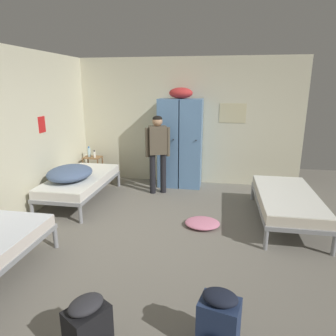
{
  "coord_description": "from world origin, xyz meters",
  "views": [
    {
      "loc": [
        0.73,
        -3.92,
        2.12
      ],
      "look_at": [
        0.0,
        0.26,
        0.95
      ],
      "focal_mm": 32.27,
      "sensor_mm": 36.0,
      "label": 1
    }
  ],
  "objects_px": {
    "lotion_bottle": "(94,154)",
    "backpack_navy": "(218,323)",
    "shelf_unit": "(93,167)",
    "bed_right": "(287,200)",
    "person_traveler": "(158,147)",
    "bedding_heap": "(70,173)",
    "backpack_black": "(89,331)",
    "bed_left_rear": "(80,181)",
    "water_bottle": "(89,152)",
    "locker_bank": "(180,141)",
    "clothes_pile_pink": "(202,223)"
  },
  "relations": [
    {
      "from": "water_bottle",
      "to": "backpack_navy",
      "type": "distance_m",
      "value": 5.07
    },
    {
      "from": "backpack_black",
      "to": "bedding_heap",
      "type": "bearing_deg",
      "value": 119.24
    },
    {
      "from": "locker_bank",
      "to": "water_bottle",
      "type": "distance_m",
      "value": 2.07
    },
    {
      "from": "bed_left_rear",
      "to": "clothes_pile_pink",
      "type": "distance_m",
      "value": 2.45
    },
    {
      "from": "shelf_unit",
      "to": "backpack_navy",
      "type": "height_order",
      "value": "shelf_unit"
    },
    {
      "from": "bed_right",
      "to": "person_traveler",
      "type": "bearing_deg",
      "value": 156.41
    },
    {
      "from": "shelf_unit",
      "to": "bed_left_rear",
      "type": "distance_m",
      "value": 1.18
    },
    {
      "from": "water_bottle",
      "to": "person_traveler",
      "type": "bearing_deg",
      "value": -16.6
    },
    {
      "from": "backpack_navy",
      "to": "clothes_pile_pink",
      "type": "relative_size",
      "value": 1.02
    },
    {
      "from": "bed_right",
      "to": "lotion_bottle",
      "type": "height_order",
      "value": "lotion_bottle"
    },
    {
      "from": "bed_right",
      "to": "water_bottle",
      "type": "xyz_separation_m",
      "value": [
        -3.95,
        1.49,
        0.29
      ]
    },
    {
      "from": "backpack_navy",
      "to": "lotion_bottle",
      "type": "bearing_deg",
      "value": 124.34
    },
    {
      "from": "bed_right",
      "to": "person_traveler",
      "type": "xyz_separation_m",
      "value": [
        -2.28,
        0.99,
        0.56
      ]
    },
    {
      "from": "bedding_heap",
      "to": "backpack_black",
      "type": "distance_m",
      "value": 3.4
    },
    {
      "from": "water_bottle",
      "to": "clothes_pile_pink",
      "type": "relative_size",
      "value": 0.43
    },
    {
      "from": "backpack_navy",
      "to": "backpack_black",
      "type": "relative_size",
      "value": 1.0
    },
    {
      "from": "shelf_unit",
      "to": "bed_left_rear",
      "type": "height_order",
      "value": "shelf_unit"
    },
    {
      "from": "locker_bank",
      "to": "person_traveler",
      "type": "relative_size",
      "value": 1.33
    },
    {
      "from": "bed_right",
      "to": "backpack_navy",
      "type": "xyz_separation_m",
      "value": [
        -1.02,
        -2.63,
        -0.12
      ]
    },
    {
      "from": "bed_left_rear",
      "to": "backpack_black",
      "type": "xyz_separation_m",
      "value": [
        1.59,
        -3.2,
        -0.12
      ]
    },
    {
      "from": "backpack_navy",
      "to": "backpack_black",
      "type": "distance_m",
      "value": 1.03
    },
    {
      "from": "locker_bank",
      "to": "bed_right",
      "type": "height_order",
      "value": "locker_bank"
    },
    {
      "from": "bed_left_rear",
      "to": "backpack_navy",
      "type": "bearing_deg",
      "value": -48.68
    },
    {
      "from": "person_traveler",
      "to": "water_bottle",
      "type": "xyz_separation_m",
      "value": [
        -1.67,
        0.5,
        -0.26
      ]
    },
    {
      "from": "clothes_pile_pink",
      "to": "lotion_bottle",
      "type": "bearing_deg",
      "value": 144.31
    },
    {
      "from": "shelf_unit",
      "to": "bed_right",
      "type": "xyz_separation_m",
      "value": [
        3.87,
        -1.47,
        0.04
      ]
    },
    {
      "from": "bedding_heap",
      "to": "clothes_pile_pink",
      "type": "height_order",
      "value": "bedding_heap"
    },
    {
      "from": "shelf_unit",
      "to": "clothes_pile_pink",
      "type": "xyz_separation_m",
      "value": [
        2.58,
        -1.84,
        -0.3
      ]
    },
    {
      "from": "bed_left_rear",
      "to": "backpack_navy",
      "type": "xyz_separation_m",
      "value": [
        2.59,
        -2.95,
        -0.12
      ]
    },
    {
      "from": "lotion_bottle",
      "to": "backpack_navy",
      "type": "relative_size",
      "value": 0.29
    },
    {
      "from": "locker_bank",
      "to": "backpack_navy",
      "type": "xyz_separation_m",
      "value": [
        0.88,
        -4.17,
        -0.71
      ]
    },
    {
      "from": "bed_left_rear",
      "to": "water_bottle",
      "type": "height_order",
      "value": "water_bottle"
    },
    {
      "from": "bed_left_rear",
      "to": "lotion_bottle",
      "type": "distance_m",
      "value": 1.15
    },
    {
      "from": "backpack_navy",
      "to": "backpack_black",
      "type": "xyz_separation_m",
      "value": [
        -1.0,
        -0.25,
        0.0
      ]
    },
    {
      "from": "locker_bank",
      "to": "bedding_heap",
      "type": "relative_size",
      "value": 2.32
    },
    {
      "from": "shelf_unit",
      "to": "backpack_black",
      "type": "relative_size",
      "value": 1.04
    },
    {
      "from": "bedding_heap",
      "to": "shelf_unit",
      "type": "bearing_deg",
      "value": 97.7
    },
    {
      "from": "bed_left_rear",
      "to": "backpack_navy",
      "type": "distance_m",
      "value": 3.93
    },
    {
      "from": "locker_bank",
      "to": "backpack_navy",
      "type": "height_order",
      "value": "locker_bank"
    },
    {
      "from": "bed_left_rear",
      "to": "bedding_heap",
      "type": "distance_m",
      "value": 0.35
    },
    {
      "from": "lotion_bottle",
      "to": "person_traveler",
      "type": "bearing_deg",
      "value": -16.07
    },
    {
      "from": "bedding_heap",
      "to": "person_traveler",
      "type": "height_order",
      "value": "person_traveler"
    },
    {
      "from": "water_bottle",
      "to": "backpack_navy",
      "type": "relative_size",
      "value": 0.42
    },
    {
      "from": "bed_left_rear",
      "to": "lotion_bottle",
      "type": "height_order",
      "value": "lotion_bottle"
    },
    {
      "from": "bedding_heap",
      "to": "lotion_bottle",
      "type": "relative_size",
      "value": 5.56
    },
    {
      "from": "shelf_unit",
      "to": "water_bottle",
      "type": "relative_size",
      "value": 2.48
    },
    {
      "from": "person_traveler",
      "to": "backpack_navy",
      "type": "distance_m",
      "value": 3.89
    },
    {
      "from": "shelf_unit",
      "to": "water_bottle",
      "type": "xyz_separation_m",
      "value": [
        -0.08,
        0.02,
        0.33
      ]
    },
    {
      "from": "locker_bank",
      "to": "shelf_unit",
      "type": "relative_size",
      "value": 3.63
    },
    {
      "from": "bed_left_rear",
      "to": "bedding_heap",
      "type": "xyz_separation_m",
      "value": [
        -0.06,
        -0.25,
        0.23
      ]
    }
  ]
}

